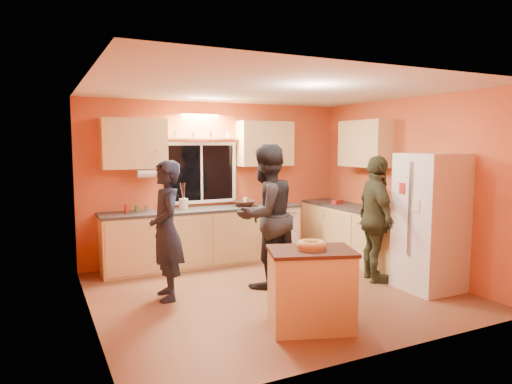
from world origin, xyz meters
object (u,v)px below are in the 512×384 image
person_center (266,216)px  refrigerator (430,222)px  person_right (376,219)px  person_left (166,230)px  island (311,288)px

person_center → refrigerator: bearing=133.7°
person_center → person_right: (1.48, -0.47, -0.08)m
person_center → person_right: person_center is taller
refrigerator → person_left: (-3.21, 1.15, -0.04)m
refrigerator → person_center: size_ratio=0.94×
refrigerator → person_center: (-1.87, 1.08, 0.06)m
refrigerator → person_center: 2.16m
refrigerator → island: 2.21m
island → person_center: 1.61m
refrigerator → person_right: size_ratio=1.02×
refrigerator → person_left: 3.41m
island → refrigerator: bearing=30.2°
refrigerator → island: size_ratio=1.78×
refrigerator → person_left: size_ratio=1.05×
island → person_right: (1.72, 1.03, 0.46)m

